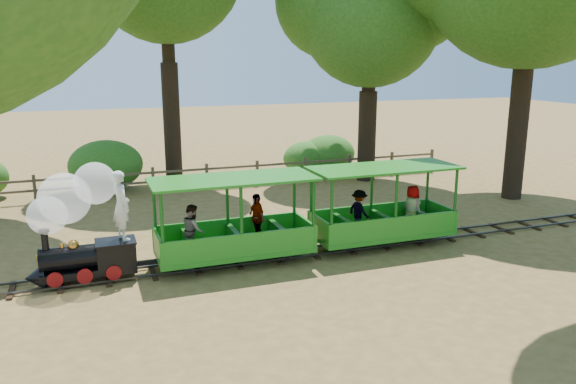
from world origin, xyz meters
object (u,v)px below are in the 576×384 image
object	(u,v)px
carriage_front	(232,231)
carriage_rear	(383,215)
locomotive	(78,215)
fence	(232,173)

from	to	relation	value
carriage_front	carriage_rear	xyz separation A→B (m)	(4.13, -0.02, -0.00)
locomotive	fence	distance (m)	9.72
fence	carriage_front	bearing A→B (deg)	-104.71
carriage_rear	fence	world-z (taller)	carriage_rear
carriage_front	locomotive	bearing A→B (deg)	179.07
locomotive	carriage_front	world-z (taller)	locomotive
carriage_front	carriage_rear	bearing A→B (deg)	-0.25
carriage_front	fence	xyz separation A→B (m)	(2.10, 7.98, -0.25)
locomotive	carriage_front	size ratio (longest dim) A/B	0.70
carriage_front	fence	distance (m)	8.26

